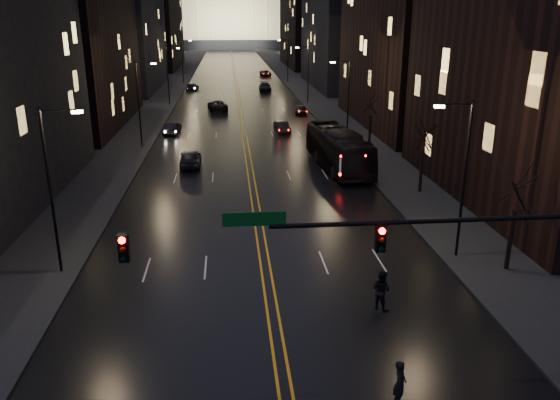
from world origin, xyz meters
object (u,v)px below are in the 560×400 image
object	(u,v)px
bus	(338,149)
pedestrian_a	(400,383)
traffic_signal	(444,249)
oncoming_car_a	(190,158)
oncoming_car_b	(172,128)
receding_car_a	(282,127)
pedestrian_b	(381,290)

from	to	relation	value
bus	pedestrian_a	world-z (taller)	bus
pedestrian_a	bus	bearing A→B (deg)	8.89
traffic_signal	oncoming_car_a	size ratio (longest dim) A/B	3.71
bus	oncoming_car_b	world-z (taller)	bus
traffic_signal	receding_car_a	xyz separation A→B (m)	(-1.36, 46.63, -4.43)
receding_car_a	pedestrian_b	world-z (taller)	pedestrian_b
pedestrian_b	receding_car_a	bearing A→B (deg)	-40.39
bus	pedestrian_b	world-z (taller)	bus
bus	pedestrian_b	xyz separation A→B (m)	(-2.96, -25.40, -0.80)
oncoming_car_b	pedestrian_b	world-z (taller)	pedestrian_b
pedestrian_a	traffic_signal	bearing A→B (deg)	-28.42
bus	pedestrian_a	size ratio (longest dim) A/B	7.08
oncoming_car_a	oncoming_car_b	distance (m)	15.36
pedestrian_b	bus	bearing A→B (deg)	-47.79
pedestrian_a	pedestrian_b	size ratio (longest dim) A/B	0.92
bus	oncoming_car_a	world-z (taller)	bus
traffic_signal	pedestrian_a	distance (m)	5.05
receding_car_a	pedestrian_b	xyz separation A→B (m)	(0.56, -41.91, 0.31)
traffic_signal	receding_car_a	size ratio (longest dim) A/B	4.26
oncoming_car_b	receding_car_a	size ratio (longest dim) A/B	1.05
oncoming_car_b	traffic_signal	bearing A→B (deg)	113.39
traffic_signal	oncoming_car_b	size ratio (longest dim) A/B	4.05
pedestrian_a	receding_car_a	bearing A→B (deg)	15.49
traffic_signal	pedestrian_a	size ratio (longest dim) A/B	9.59
oncoming_car_b	receding_car_a	world-z (taller)	oncoming_car_b
oncoming_car_a	oncoming_car_b	bearing A→B (deg)	-78.75
receding_car_a	traffic_signal	bearing A→B (deg)	-94.24
bus	oncoming_car_b	distance (m)	23.78
pedestrian_a	oncoming_car_b	bearing A→B (deg)	30.42
bus	oncoming_car_a	size ratio (longest dim) A/B	2.74
receding_car_a	pedestrian_a	xyz separation A→B (m)	(-0.61, -48.62, 0.23)
traffic_signal	bus	distance (m)	30.38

